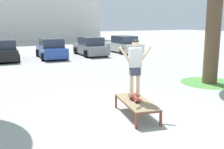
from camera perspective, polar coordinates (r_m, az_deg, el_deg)
ground_plane at (r=8.35m, az=3.83°, el=-8.25°), size 120.00×120.00×0.00m
skate_box at (r=8.03m, az=5.17°, el=-5.94°), size 1.16×2.02×0.46m
skateboard at (r=8.13m, az=4.80°, el=-4.81°), size 0.41×0.82×0.09m
skater at (r=7.92m, az=4.91°, el=2.12°), size 0.98×0.38×1.69m
grass_patch_near_right at (r=13.14m, az=19.89°, el=-1.64°), size 2.61×2.61×0.01m
car_black at (r=20.78m, az=-21.91°, el=4.66°), size 2.21×4.34×1.50m
car_blue at (r=21.04m, az=-12.72°, el=5.27°), size 2.23×4.35×1.50m
car_grey at (r=22.35m, az=-4.58°, el=5.85°), size 2.12×4.30×1.50m
car_white at (r=24.13m, az=2.45°, el=6.27°), size 1.98×4.23×1.50m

